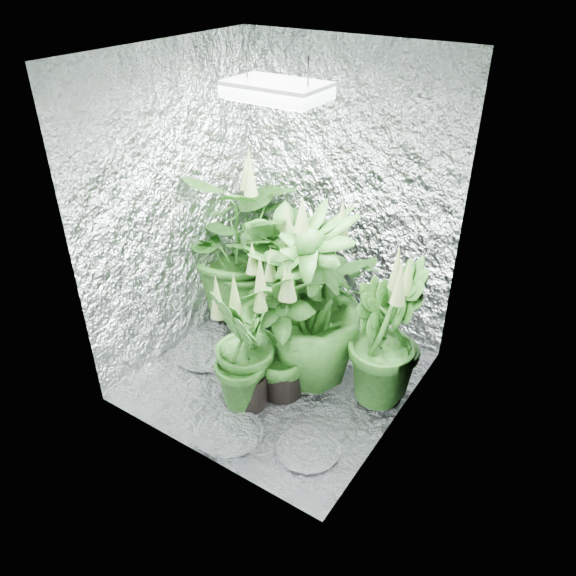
% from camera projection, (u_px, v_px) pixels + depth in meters
% --- Properties ---
extents(ground, '(1.60, 1.60, 0.00)m').
position_uv_depth(ground, '(280.00, 375.00, 3.72)').
color(ground, silver).
rests_on(ground, ground).
extents(walls, '(1.62, 1.62, 2.00)m').
position_uv_depth(walls, '(278.00, 240.00, 3.20)').
color(walls, silver).
rests_on(walls, ground).
extents(ceiling, '(1.60, 1.60, 0.01)m').
position_uv_depth(ceiling, '(276.00, 53.00, 2.67)').
color(ceiling, silver).
rests_on(ceiling, walls).
extents(grow_lamp, '(0.50, 0.30, 0.22)m').
position_uv_depth(grow_lamp, '(277.00, 91.00, 2.76)').
color(grow_lamp, gray).
rests_on(grow_lamp, ceiling).
extents(plant_a, '(1.18, 1.18, 1.27)m').
position_uv_depth(plant_a, '(243.00, 242.00, 4.05)').
color(plant_a, black).
rests_on(plant_a, ground).
extents(plant_b, '(0.68, 0.68, 1.04)m').
position_uv_depth(plant_b, '(281.00, 277.00, 3.86)').
color(plant_b, black).
rests_on(plant_b, ground).
extents(plant_c, '(0.53, 0.53, 1.01)m').
position_uv_depth(plant_c, '(387.00, 336.00, 3.32)').
color(plant_c, black).
rests_on(plant_c, ground).
extents(plant_d, '(0.60, 0.60, 0.91)m').
position_uv_depth(plant_d, '(273.00, 305.00, 3.70)').
color(plant_d, black).
rests_on(plant_d, ground).
extents(plant_e, '(0.85, 0.85, 0.97)m').
position_uv_depth(plant_e, '(313.00, 296.00, 3.70)').
color(plant_e, black).
rests_on(plant_e, ground).
extents(plant_f, '(0.68, 0.68, 0.99)m').
position_uv_depth(plant_f, '(282.00, 334.00, 3.35)').
color(plant_f, black).
rests_on(plant_f, ground).
extents(plant_g, '(0.63, 0.63, 0.91)m').
position_uv_depth(plant_g, '(244.00, 350.00, 3.29)').
color(plant_g, black).
rests_on(plant_g, ground).
extents(plant_h, '(0.90, 0.90, 1.25)m').
position_uv_depth(plant_h, '(312.00, 301.00, 3.42)').
color(plant_h, black).
rests_on(plant_h, ground).
extents(circulation_fan, '(0.18, 0.31, 0.37)m').
position_uv_depth(circulation_fan, '(383.00, 364.00, 3.58)').
color(circulation_fan, black).
rests_on(circulation_fan, ground).
extents(plant_label, '(0.05, 0.02, 0.08)m').
position_uv_depth(plant_label, '(250.00, 370.00, 3.30)').
color(plant_label, white).
rests_on(plant_label, plant_g).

